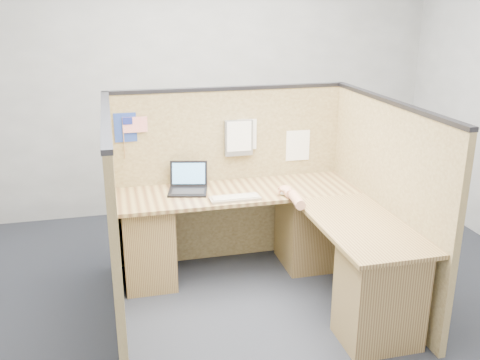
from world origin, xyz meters
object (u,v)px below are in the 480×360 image
object	(u,v)px
l_desk	(273,246)
mouse	(285,192)
keyboard	(235,198)
laptop	(186,184)

from	to	relation	value
l_desk	mouse	xyz separation A→B (m)	(0.16, 0.20, 0.36)
keyboard	mouse	size ratio (longest dim) A/B	3.46
laptop	keyboard	distance (m)	0.45
l_desk	laptop	distance (m)	0.87
laptop	l_desk	bearing A→B (deg)	-26.53
mouse	laptop	bearing A→B (deg)	158.45
l_desk	laptop	xyz separation A→B (m)	(-0.59, 0.49, 0.39)
keyboard	mouse	distance (m)	0.42
laptop	mouse	bearing A→B (deg)	-8.45
l_desk	mouse	bearing A→B (deg)	51.41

